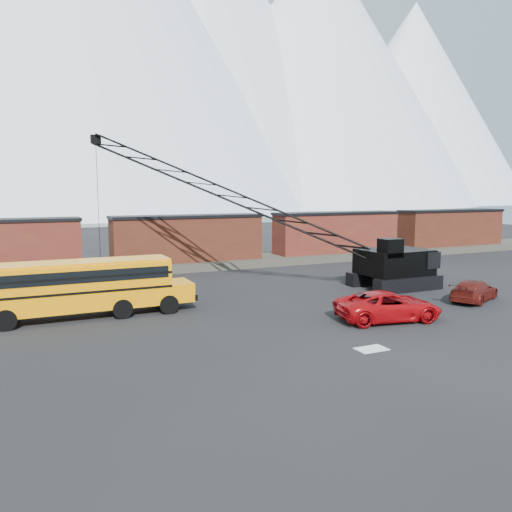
{
  "coord_description": "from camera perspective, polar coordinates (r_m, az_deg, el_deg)",
  "views": [
    {
      "loc": [
        -13.21,
        -21.39,
        7.01
      ],
      "look_at": [
        -0.33,
        6.52,
        3.0
      ],
      "focal_mm": 35.0,
      "sensor_mm": 36.0,
      "label": 1
    }
  ],
  "objects": [
    {
      "name": "mountain_ridge",
      "position": [
        316.57,
        -22.07,
        22.6
      ],
      "size": [
        800.0,
        340.0,
        240.0
      ],
      "color": "white",
      "rests_on": "ground"
    },
    {
      "name": "red_pickup",
      "position": [
        28.2,
        14.89,
        -5.54
      ],
      "size": [
        6.19,
        3.71,
        1.61
      ],
      "primitive_type": "imported",
      "rotation": [
        0.0,
        0.0,
        1.38
      ],
      "color": "#A5080D",
      "rests_on": "ground"
    },
    {
      "name": "gravel_berm",
      "position": [
        45.85,
        -7.75,
        -0.99
      ],
      "size": [
        120.0,
        5.0,
        0.7
      ],
      "primitive_type": "cube",
      "color": "#4A463D",
      "rests_on": "ground"
    },
    {
      "name": "ground",
      "position": [
        26.11,
        6.74,
        -8.2
      ],
      "size": [
        160.0,
        160.0,
        0.0
      ],
      "primitive_type": "plane",
      "color": "black",
      "rests_on": "ground"
    },
    {
      "name": "snow_patch",
      "position": [
        23.23,
        13.06,
        -10.31
      ],
      "size": [
        1.4,
        0.9,
        0.02
      ],
      "primitive_type": "cube",
      "color": "silver",
      "rests_on": "ground"
    },
    {
      "name": "boxcar_mid",
      "position": [
        45.56,
        -7.81,
        2.02
      ],
      "size": [
        13.7,
        3.1,
        4.17
      ],
      "color": "#4B1E15",
      "rests_on": "gravel_berm"
    },
    {
      "name": "boxcar_east_far",
      "position": [
        62.81,
        21.39,
        3.05
      ],
      "size": [
        13.7,
        3.1,
        4.17
      ],
      "color": "#4B1E15",
      "rests_on": "gravel_berm"
    },
    {
      "name": "boxcar_east_near",
      "position": [
        52.48,
        9.16,
        2.7
      ],
      "size": [
        13.7,
        3.1,
        4.17
      ],
      "color": "#4B1516",
      "rests_on": "gravel_berm"
    },
    {
      "name": "crawler_crane",
      "position": [
        35.84,
        -2.24,
        6.6
      ],
      "size": [
        22.67,
        11.88,
        11.18
      ],
      "color": "black",
      "rests_on": "ground"
    },
    {
      "name": "maroon_suv",
      "position": [
        34.97,
        23.64,
        -3.63
      ],
      "size": [
        5.03,
        3.63,
        1.35
      ],
      "primitive_type": "imported",
      "rotation": [
        0.0,
        0.0,
        1.99
      ],
      "color": "#50120E",
      "rests_on": "ground"
    },
    {
      "name": "school_bus",
      "position": [
        29.28,
        -19.05,
        -3.24
      ],
      "size": [
        11.65,
        2.65,
        3.19
      ],
      "color": "orange",
      "rests_on": "ground"
    }
  ]
}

